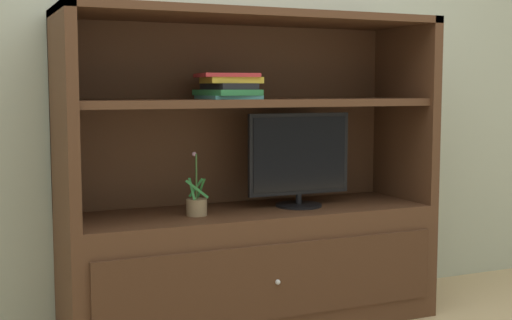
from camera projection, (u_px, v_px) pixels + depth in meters
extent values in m
cube|color=#ADB29E|center=(226.00, 46.00, 3.68)|extent=(6.00, 0.10, 2.80)
cube|color=#4C2D1C|center=(252.00, 267.00, 3.47)|extent=(1.84, 0.55, 0.58)
cube|color=#462A19|center=(277.00, 281.00, 3.21)|extent=(1.70, 0.02, 0.35)
sphere|color=silver|center=(278.00, 282.00, 3.20)|extent=(0.02, 0.02, 0.02)
cube|color=#4C2D1C|center=(63.00, 116.00, 3.04)|extent=(0.05, 0.55, 0.96)
cube|color=#4C2D1C|center=(405.00, 110.00, 3.75)|extent=(0.05, 0.55, 0.96)
cube|color=#4C2D1C|center=(232.00, 111.00, 3.64)|extent=(1.84, 0.02, 0.96)
cube|color=#4C2D1C|center=(252.00, 17.00, 3.34)|extent=(1.84, 0.55, 0.04)
cube|color=#4C2D1C|center=(252.00, 103.00, 3.39)|extent=(1.74, 0.50, 0.04)
cylinder|color=black|center=(299.00, 205.00, 3.53)|extent=(0.23, 0.23, 0.01)
cylinder|color=black|center=(299.00, 199.00, 3.52)|extent=(0.03, 0.03, 0.05)
cube|color=black|center=(299.00, 154.00, 3.50)|extent=(0.55, 0.02, 0.41)
cube|color=black|center=(300.00, 154.00, 3.49)|extent=(0.51, 0.00, 0.37)
cylinder|color=#8C7251|center=(197.00, 207.00, 3.27)|extent=(0.10, 0.10, 0.08)
cylinder|color=#3D6B33|center=(196.00, 176.00, 3.26)|extent=(0.01, 0.01, 0.21)
cube|color=#2D7A38|center=(201.00, 188.00, 3.27)|extent=(0.02, 0.07, 0.10)
cube|color=#2D7A38|center=(196.00, 188.00, 3.29)|extent=(0.07, 0.02, 0.09)
cube|color=#2D7A38|center=(192.00, 189.00, 3.25)|extent=(0.02, 0.06, 0.10)
cube|color=#2D7A38|center=(197.00, 189.00, 3.24)|extent=(0.11, 0.03, 0.09)
sphere|color=#DB9EC6|center=(194.00, 154.00, 3.25)|extent=(0.02, 0.02, 0.02)
cube|color=teal|center=(228.00, 97.00, 3.35)|extent=(0.25, 0.30, 0.02)
cube|color=#338C4C|center=(227.00, 92.00, 3.34)|extent=(0.26, 0.34, 0.03)
cube|color=black|center=(229.00, 87.00, 3.34)|extent=(0.20, 0.29, 0.03)
cube|color=gold|center=(231.00, 80.00, 3.33)|extent=(0.27, 0.26, 0.03)
cube|color=red|center=(226.00, 75.00, 3.33)|extent=(0.29, 0.31, 0.02)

